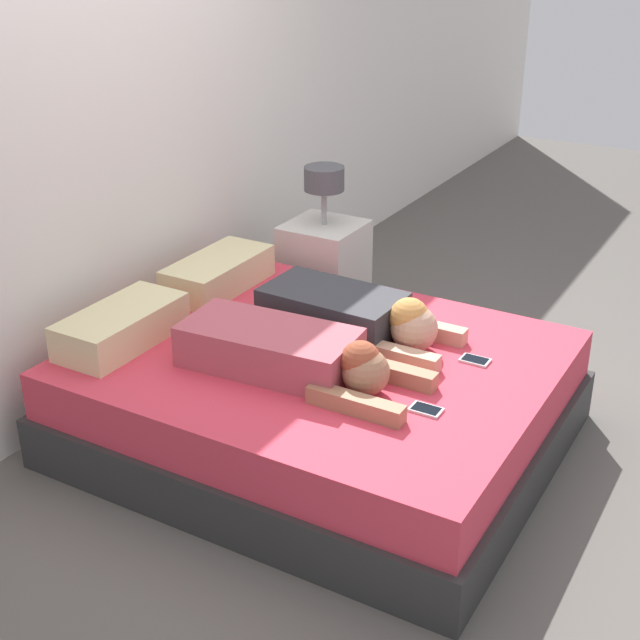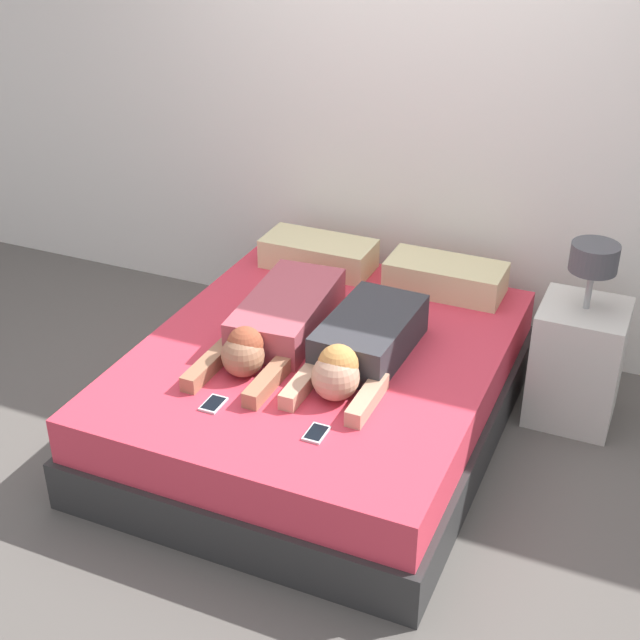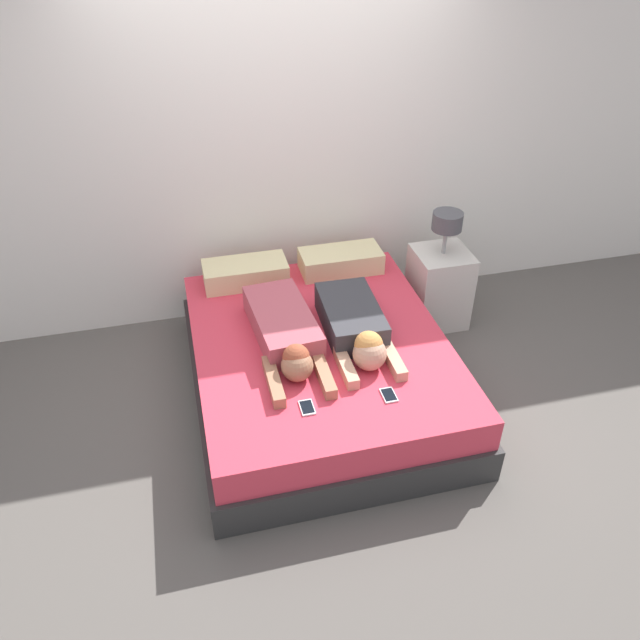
# 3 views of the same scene
# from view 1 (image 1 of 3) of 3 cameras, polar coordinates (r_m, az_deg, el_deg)

# --- Properties ---
(ground_plane) EXTENTS (12.00, 12.00, 0.00)m
(ground_plane) POSITION_cam_1_polar(r_m,az_deg,el_deg) (4.02, -0.00, -7.70)
(ground_plane) COLOR #5B5651
(wall_back) EXTENTS (12.00, 0.06, 2.60)m
(wall_back) POSITION_cam_1_polar(r_m,az_deg,el_deg) (4.16, -14.01, 12.22)
(wall_back) COLOR white
(wall_back) RESTS_ON ground_plane
(bed) EXTENTS (1.63, 1.97, 0.44)m
(bed) POSITION_cam_1_polar(r_m,az_deg,el_deg) (3.90, -0.00, -5.00)
(bed) COLOR #2D2D2D
(bed) RESTS_ON ground_plane
(pillow_head_left) EXTENTS (0.59, 0.28, 0.16)m
(pillow_head_left) POSITION_cam_1_polar(r_m,az_deg,el_deg) (3.93, -12.58, -0.40)
(pillow_head_left) COLOR beige
(pillow_head_left) RESTS_ON bed
(pillow_head_right) EXTENTS (0.59, 0.28, 0.16)m
(pillow_head_right) POSITION_cam_1_polar(r_m,az_deg,el_deg) (4.43, -6.54, 3.01)
(pillow_head_right) COLOR beige
(pillow_head_right) RESTS_ON bed
(person_left) EXTENTS (0.40, 1.05, 0.22)m
(person_left) POSITION_cam_1_polar(r_m,az_deg,el_deg) (3.59, -1.76, -2.17)
(person_left) COLOR #B24C59
(person_left) RESTS_ON bed
(person_right) EXTENTS (0.36, 0.88, 0.23)m
(person_right) POSITION_cam_1_polar(r_m,az_deg,el_deg) (3.90, 2.30, 0.28)
(person_right) COLOR #333338
(person_right) RESTS_ON bed
(cell_phone_left) EXTENTS (0.08, 0.12, 0.01)m
(cell_phone_left) POSITION_cam_1_polar(r_m,az_deg,el_deg) (3.39, 6.81, -5.72)
(cell_phone_left) COLOR silver
(cell_phone_left) RESTS_ON bed
(cell_phone_right) EXTENTS (0.08, 0.12, 0.01)m
(cell_phone_right) POSITION_cam_1_polar(r_m,az_deg,el_deg) (3.77, 9.90, -2.55)
(cell_phone_right) COLOR silver
(cell_phone_right) RESTS_ON bed
(nightstand) EXTENTS (0.40, 0.40, 0.91)m
(nightstand) POSITION_cam_1_polar(r_m,az_deg,el_deg) (4.96, 0.26, 3.27)
(nightstand) COLOR beige
(nightstand) RESTS_ON ground_plane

